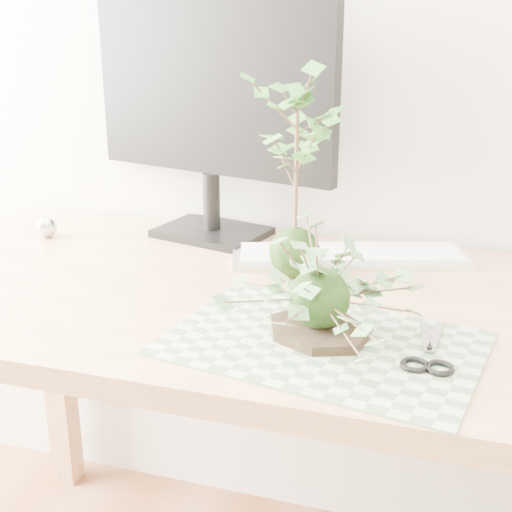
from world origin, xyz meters
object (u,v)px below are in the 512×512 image
(maple_kokedama, at_px, (297,128))
(desk, at_px, (319,345))
(ivy_kokedama, at_px, (320,271))
(monitor, at_px, (211,102))
(keyboard, at_px, (351,255))

(maple_kokedama, bearing_deg, desk, -52.20)
(desk, relative_size, maple_kokedama, 4.09)
(ivy_kokedama, distance_m, maple_kokedama, 0.31)
(maple_kokedama, bearing_deg, monitor, 140.27)
(maple_kokedama, height_order, keyboard, maple_kokedama)
(maple_kokedama, relative_size, keyboard, 0.81)
(ivy_kokedama, xyz_separation_m, maple_kokedama, (-0.10, 0.24, 0.17))
(maple_kokedama, bearing_deg, ivy_kokedama, -67.36)
(ivy_kokedama, height_order, keyboard, ivy_kokedama)
(ivy_kokedama, xyz_separation_m, keyboard, (-0.02, 0.36, -0.10))
(maple_kokedama, relative_size, monitor, 0.71)
(desk, distance_m, maple_kokedama, 0.38)
(ivy_kokedama, bearing_deg, maple_kokedama, 112.64)
(desk, bearing_deg, maple_kokedama, 127.80)
(keyboard, bearing_deg, maple_kokedama, -142.15)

